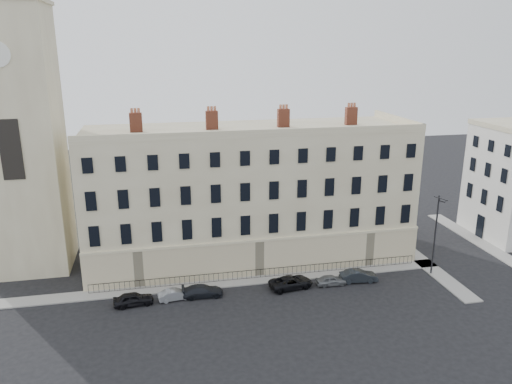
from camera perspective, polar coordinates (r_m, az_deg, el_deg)
ground at (r=50.74m, az=8.64°, el=-11.75°), size 160.00×160.00×0.00m
terrace at (r=57.04m, az=-0.83°, el=-0.15°), size 36.22×12.22×17.00m
church_tower at (r=57.56m, az=-25.88°, el=9.71°), size 8.00×8.13×44.00m
pavement_terrace at (r=52.79m, az=-3.70°, el=-10.32°), size 48.00×2.00×0.12m
pavement_east_return at (r=62.42m, az=17.41°, el=-6.70°), size 2.00×24.00×0.12m
pavement_adjacent at (r=69.17m, az=23.92°, el=-5.09°), size 2.00×20.00×0.12m
railings at (r=53.55m, az=0.52°, el=-9.29°), size 35.00×0.04×0.96m
car_a at (r=49.85m, az=-13.83°, el=-11.79°), size 3.88×1.89×1.28m
car_b at (r=50.08m, az=-9.22°, el=-11.48°), size 3.40×1.62×1.08m
car_c at (r=50.27m, az=-6.13°, el=-11.17°), size 4.11×1.77×1.18m
car_d at (r=51.68m, az=4.02°, el=-10.25°), size 4.80×2.80×1.26m
car_e at (r=52.75m, az=8.57°, el=-9.93°), size 3.19×1.31×1.08m
car_f at (r=53.89m, az=11.64°, el=-9.38°), size 4.02×1.74×1.29m
streetlamp at (r=55.89m, az=19.85°, el=-4.29°), size 0.80×1.86×8.93m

